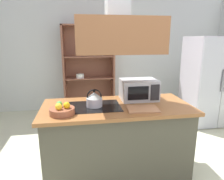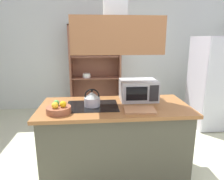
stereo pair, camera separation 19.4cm
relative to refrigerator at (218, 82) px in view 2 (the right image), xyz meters
The scene contains 9 objects.
wall_back 2.42m from the refrigerator, 145.75° to the left, with size 6.00×0.12×2.70m, color silver.
kitchen_island 2.52m from the refrigerator, 148.09° to the right, with size 1.76×0.82×0.90m.
range_hood 2.67m from the refrigerator, 148.09° to the right, with size 0.90×0.70×1.18m.
refrigerator is the anchor object (origin of this frame).
dish_cabinet 2.57m from the refrigerator, 154.22° to the left, with size 1.15×0.40×1.96m.
kettle 2.72m from the refrigerator, 151.03° to the right, with size 0.19×0.19×0.21m.
cutting_board 2.40m from the refrigerator, 140.75° to the right, with size 0.34×0.24×0.02m, color #B47D53.
microwave 2.12m from the refrigerator, 148.05° to the right, with size 0.46×0.35×0.26m.
fruit_bowl 3.12m from the refrigerator, 150.99° to the right, with size 0.26×0.26×0.14m.
Camera 2 is at (-0.39, -1.94, 1.68)m, focal length 32.74 mm.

